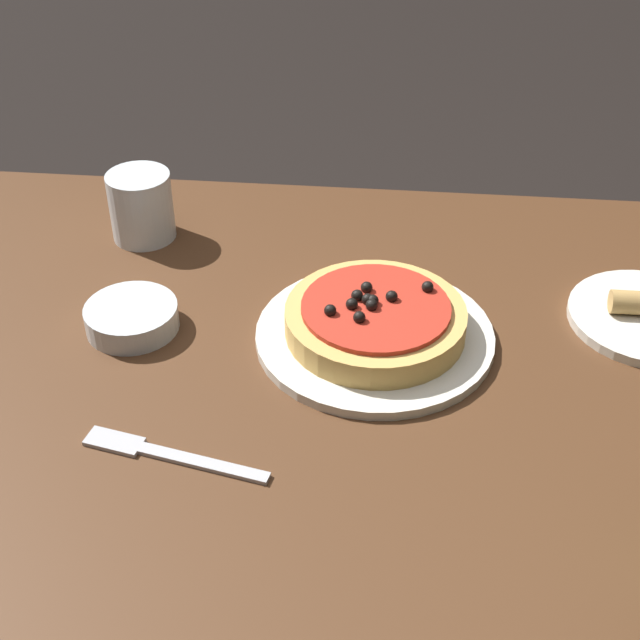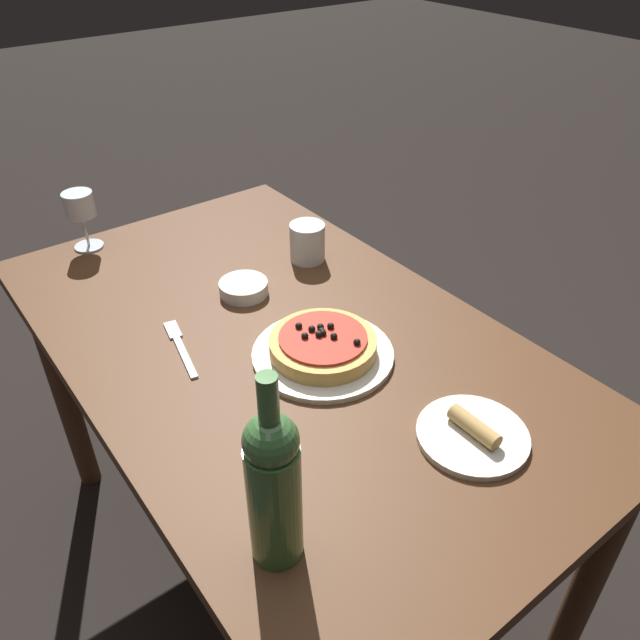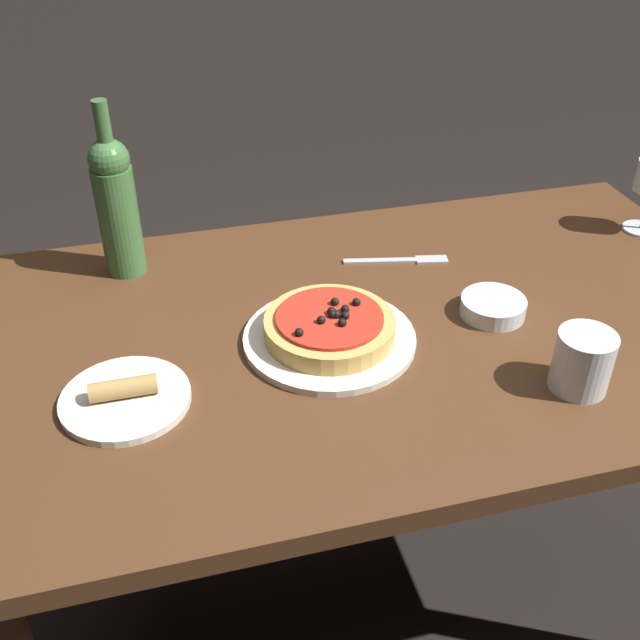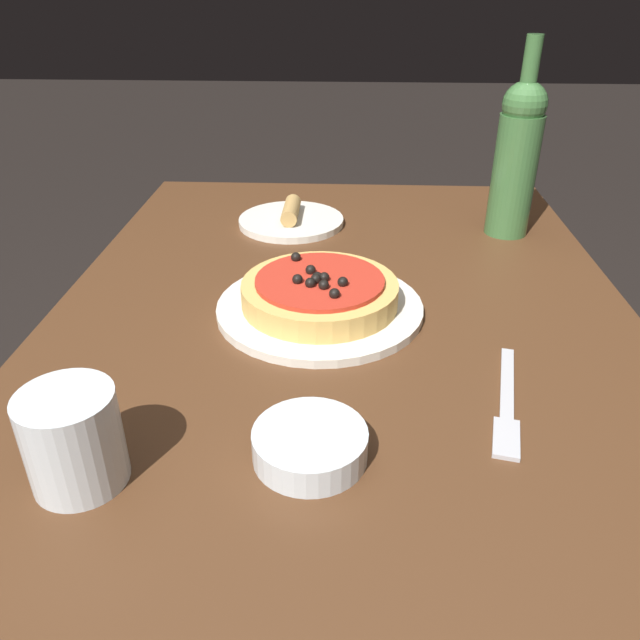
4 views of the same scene
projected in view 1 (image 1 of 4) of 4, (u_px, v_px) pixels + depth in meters
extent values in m
cube|color=#4C2D19|center=(285.00, 362.00, 1.04)|extent=(1.34, 0.80, 0.03)
cylinder|color=silver|center=(375.00, 336.00, 1.04)|extent=(0.28, 0.28, 0.01)
cylinder|color=tan|center=(375.00, 321.00, 1.03)|extent=(0.21, 0.21, 0.03)
cylinder|color=#B72D1E|center=(376.00, 307.00, 1.01)|extent=(0.17, 0.17, 0.01)
sphere|color=black|center=(392.00, 296.00, 1.02)|extent=(0.01, 0.01, 0.01)
sphere|color=black|center=(359.00, 319.00, 0.98)|extent=(0.01, 0.01, 0.01)
sphere|color=black|center=(368.00, 299.00, 1.02)|extent=(0.01, 0.01, 0.01)
sphere|color=black|center=(330.00, 310.00, 1.00)|extent=(0.01, 0.01, 0.01)
sphere|color=black|center=(372.00, 305.00, 1.01)|extent=(0.01, 0.01, 0.01)
sphere|color=black|center=(367.00, 287.00, 1.03)|extent=(0.01, 0.01, 0.01)
sphere|color=black|center=(428.00, 287.00, 1.04)|extent=(0.01, 0.01, 0.01)
sphere|color=black|center=(357.00, 296.00, 1.02)|extent=(0.01, 0.01, 0.01)
sphere|color=black|center=(352.00, 304.00, 1.01)|extent=(0.01, 0.01, 0.01)
sphere|color=black|center=(373.00, 301.00, 1.01)|extent=(0.01, 0.01, 0.01)
cylinder|color=silver|center=(141.00, 206.00, 1.20)|extent=(0.09, 0.09, 0.09)
cylinder|color=silver|center=(132.00, 317.00, 1.05)|extent=(0.11, 0.11, 0.03)
cube|color=#B7B7BC|center=(203.00, 463.00, 0.88)|extent=(0.14, 0.04, 0.00)
cube|color=#B7B7BC|center=(114.00, 442.00, 0.90)|extent=(0.06, 0.04, 0.00)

